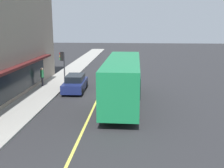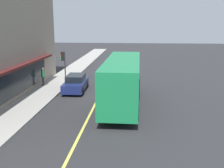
{
  "view_description": "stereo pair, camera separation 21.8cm",
  "coord_description": "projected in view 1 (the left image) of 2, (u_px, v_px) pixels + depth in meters",
  "views": [
    {
      "loc": [
        -22.83,
        -2.88,
        6.3
      ],
      "look_at": [
        -2.2,
        -1.31,
        1.6
      ],
      "focal_mm": 44.29,
      "sensor_mm": 36.0,
      "label": 1
    },
    {
      "loc": [
        -22.81,
        -3.1,
        6.3
      ],
      "look_at": [
        -2.2,
        -1.31,
        1.6
      ],
      "focal_mm": 44.29,
      "sensor_mm": 36.0,
      "label": 2
    }
  ],
  "objects": [
    {
      "name": "sidewalk",
      "position": [
        42.0,
        94.0,
        24.17
      ],
      "size": [
        80.0,
        2.81,
        0.15
      ],
      "primitive_type": "cube",
      "color": "#9E9B93",
      "rests_on": "ground"
    },
    {
      "name": "ground",
      "position": [
        99.0,
        96.0,
        23.81
      ],
      "size": [
        120.0,
        120.0,
        0.0
      ],
      "primitive_type": "plane",
      "color": "#28282B"
    },
    {
      "name": "bus",
      "position": [
        123.0,
        79.0,
        21.11
      ],
      "size": [
        11.16,
        2.7,
        3.5
      ],
      "color": "#197F47",
      "rests_on": "ground"
    },
    {
      "name": "pedestrian_waiting",
      "position": [
        42.0,
        75.0,
        26.7
      ],
      "size": [
        0.34,
        0.34,
        1.79
      ],
      "color": "black",
      "rests_on": "sidewalk"
    },
    {
      "name": "car_navy",
      "position": [
        75.0,
        83.0,
        25.33
      ],
      "size": [
        4.36,
        1.97,
        1.52
      ],
      "color": "navy",
      "rests_on": "ground"
    },
    {
      "name": "traffic_light",
      "position": [
        62.0,
        60.0,
        27.63
      ],
      "size": [
        0.3,
        0.52,
        3.2
      ],
      "color": "#2D2D33",
      "rests_on": "sidewalk"
    },
    {
      "name": "lane_centre_stripe",
      "position": [
        99.0,
        96.0,
        23.81
      ],
      "size": [
        36.0,
        0.16,
        0.01
      ],
      "primitive_type": "cube",
      "color": "#D8D14C",
      "rests_on": "ground"
    }
  ]
}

